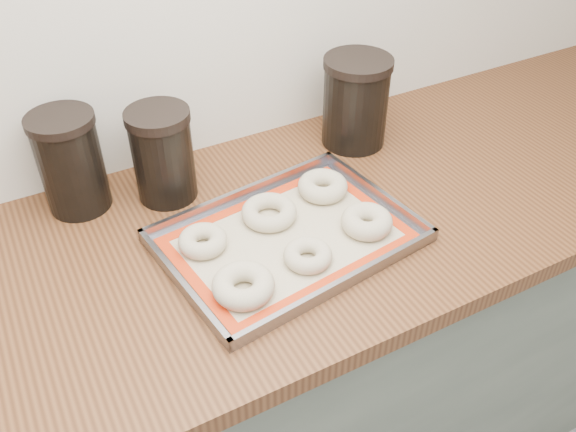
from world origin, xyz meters
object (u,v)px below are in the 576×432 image
bagel_front_mid (308,255)px  canister_right (356,101)px  bagel_back_mid (269,212)px  canister_mid (163,155)px  bagel_back_right (323,186)px  bagel_front_left (243,285)px  bagel_front_right (367,221)px  canister_left (71,162)px  baking_tray (288,238)px  bagel_back_left (203,241)px

bagel_front_mid → canister_right: (0.30, 0.31, 0.08)m
bagel_back_mid → canister_mid: canister_mid is taller
canister_mid → bagel_back_right: bearing=-28.9°
bagel_front_left → canister_right: canister_right is taller
bagel_front_right → canister_left: (-0.46, 0.34, 0.08)m
bagel_front_mid → bagel_front_right: bearing=10.2°
bagel_back_right → baking_tray: bearing=-144.8°
canister_left → bagel_back_right: bearing=-24.6°
bagel_back_right → canister_left: canister_left is taller
bagel_back_right → canister_left: size_ratio=0.50×
bagel_front_right → bagel_back_right: 0.14m
bagel_back_mid → canister_right: size_ratio=0.53×
baking_tray → bagel_back_right: 0.16m
baking_tray → bagel_back_mid: (-0.00, 0.07, 0.01)m
bagel_back_mid → canister_left: 0.40m
canister_right → canister_left: bearing=174.8°
bagel_back_left → bagel_back_right: size_ratio=0.88×
canister_left → bagel_front_left: bearing=-64.5°
bagel_front_left → canister_right: size_ratio=0.52×
bagel_back_mid → canister_left: size_ratio=0.53×
bagel_front_mid → bagel_back_left: size_ratio=0.97×
bagel_back_right → canister_mid: bearing=151.1°
bagel_back_mid → bagel_front_left: bearing=-129.2°
bagel_front_left → bagel_back_right: 0.32m
canister_mid → bagel_back_left: bearing=-90.3°
baking_tray → bagel_front_left: bearing=-146.4°
bagel_back_left → bagel_back_right: bagel_back_right is taller
bagel_front_right → bagel_back_left: size_ratio=1.09×
baking_tray → canister_right: (0.30, 0.24, 0.10)m
bagel_front_left → bagel_front_right: size_ratio=1.09×
bagel_back_mid → bagel_front_right: bearing=-37.7°
canister_right → bagel_back_right: bearing=-139.0°
canister_left → canister_mid: canister_left is taller
bagel_back_mid → canister_mid: size_ratio=0.56×
bagel_back_left → canister_right: bearing=22.7°
baking_tray → bagel_front_right: bearing=-17.5°
canister_right → bagel_back_mid: bearing=-150.8°
baking_tray → bagel_front_mid: (0.00, -0.07, 0.01)m
bagel_front_right → baking_tray: bearing=162.5°
baking_tray → canister_mid: 0.30m
baking_tray → bagel_front_mid: bagel_front_mid is taller
baking_tray → bagel_back_mid: 0.07m
canister_left → canister_right: size_ratio=1.00×
bagel_front_left → bagel_back_mid: 0.21m
bagel_front_right → canister_mid: 0.42m
bagel_back_mid → bagel_back_left: bearing=-173.1°
bagel_back_left → bagel_front_mid: bearing=-39.3°
bagel_front_right → bagel_back_right: bearing=96.4°
bagel_front_right → bagel_back_left: bearing=161.6°
canister_mid → canister_right: bearing=-0.7°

